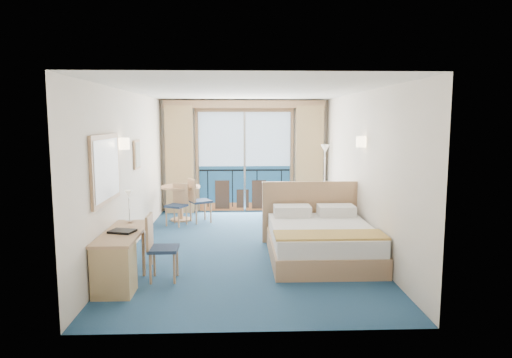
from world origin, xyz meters
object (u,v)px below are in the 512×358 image
Objects in this scene: floor_lamp at (325,162)px; desk_chair at (158,243)px; nightstand at (340,223)px; desk at (116,263)px; round_table at (181,194)px; bed at (320,239)px; table_chair_b at (178,202)px; armchair at (319,210)px; table_chair_a at (197,198)px.

desk_chair is at bearing -126.27° from floor_lamp.
desk is (-3.50, -2.63, 0.11)m from nightstand.
round_table is at bearing 153.37° from nightstand.
desk_chair is (0.46, 0.41, 0.14)m from desk.
floor_lamp reaches higher than desk_chair.
round_table is (-3.19, 1.60, 0.30)m from nightstand.
desk_chair is (-3.12, -4.25, -0.73)m from floor_lamp.
bed is 2.41× the size of table_chair_b.
bed is 3.52m from floor_lamp.
round_table is (-2.99, 0.53, 0.27)m from armchair.
table_chair_a is (0.37, -0.24, -0.04)m from round_table.
floor_lamp reaches higher than round_table.
floor_lamp is (0.68, 3.32, 0.94)m from bed.
bed reaches higher than desk.
round_table is at bearing 85.88° from desk.
armchair is 0.46× the size of desk.
desk is 4.05m from table_chair_a.
round_table is at bearing 131.95° from bed.
table_chair_a is at bearing -166.98° from floor_lamp.
desk_chair reaches higher than table_chair_b.
table_chair_b is at bearing 1.89° from desk_chair.
bed is 3.58m from table_chair_b.
table_chair_b is at bearing 89.88° from table_chair_a.
armchair is at bearing 23.63° from table_chair_b.
desk_chair is at bearing -143.81° from nightstand.
nightstand is at bearing -142.50° from table_chair_a.
table_chair_a is (0.68, 3.99, 0.16)m from desk.
table_chair_a reaches higher than armchair.
floor_lamp reaches higher than armchair.
armchair is 4.35m from desk_chair.
desk_chair is (-2.83, -3.29, 0.21)m from armchair.
table_chair_b is (0.30, 3.80, 0.11)m from desk.
bed reaches higher than armchair.
desk_chair is (-3.03, -2.22, 0.24)m from nightstand.
armchair is 2.64m from table_chair_a.
table_chair_a is 0.42m from table_chair_b.
armchair is at bearing -106.66° from floor_lamp.
bed reaches higher than round_table.
table_chair_a reaches higher than desk_chair.
bed is at bearing -17.91° from table_chair_b.
table_chair_b reaches higher than desk.
armchair is (0.39, 2.36, 0.00)m from bed.
bed is at bearing -69.95° from desk_chair.
table_chair_b is (-0.38, -0.19, -0.05)m from table_chair_a.
desk_chair is at bearing 39.79° from armchair.
desk is (-3.30, -3.70, 0.07)m from armchair.
armchair is at bearing 48.30° from desk.
desk is 1.71× the size of table_chair_b.
desk is 3.81m from table_chair_b.
floor_lamp is 3.48m from table_chair_b.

